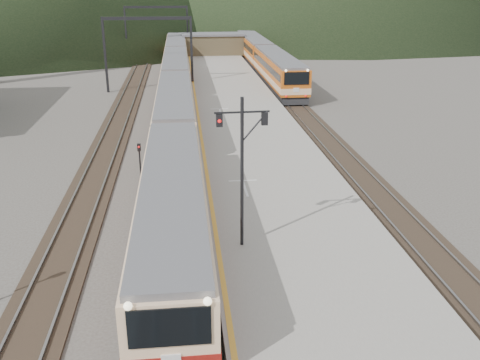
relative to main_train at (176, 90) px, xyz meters
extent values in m
cube|color=black|center=(0.00, -5.49, -1.86)|extent=(2.60, 200.00, 0.12)
cube|color=slate|center=(-0.72, -5.49, -1.76)|extent=(0.10, 200.00, 0.14)
cube|color=slate|center=(0.72, -5.49, -1.76)|extent=(0.10, 200.00, 0.14)
cube|color=black|center=(-5.00, -5.49, -1.86)|extent=(2.60, 200.00, 0.12)
cube|color=slate|center=(-5.72, -5.49, -1.76)|extent=(0.10, 200.00, 0.14)
cube|color=slate|center=(-4.28, -5.49, -1.76)|extent=(0.10, 200.00, 0.14)
cube|color=black|center=(11.50, -5.49, -1.86)|extent=(2.60, 200.00, 0.12)
cube|color=slate|center=(10.78, -5.49, -1.76)|extent=(0.10, 200.00, 0.14)
cube|color=slate|center=(12.22, -5.49, -1.76)|extent=(0.10, 200.00, 0.14)
cube|color=gray|center=(5.60, -7.49, -1.42)|extent=(8.00, 100.00, 1.00)
cube|color=black|center=(-7.50, 9.51, 2.08)|extent=(0.25, 0.25, 8.00)
cube|color=black|center=(1.80, 9.51, 2.08)|extent=(0.25, 0.25, 8.00)
cube|color=black|center=(-2.85, 9.51, 5.88)|extent=(9.30, 0.22, 0.35)
cube|color=black|center=(-7.50, 34.51, 2.08)|extent=(0.25, 0.25, 8.00)
cube|color=black|center=(1.80, 34.51, 2.08)|extent=(0.25, 0.25, 8.00)
cube|color=black|center=(-2.85, 34.51, 5.88)|extent=(9.30, 0.22, 0.35)
cube|color=#4D422D|center=(5.60, 32.51, 0.48)|extent=(9.00, 4.00, 2.80)
cube|color=slate|center=(5.60, 32.51, 2.03)|extent=(9.40, 4.40, 0.30)
cube|color=beige|center=(0.00, -28.74, 0.00)|extent=(2.77, 18.66, 3.39)
cube|color=beige|center=(0.00, -9.58, 0.00)|extent=(2.77, 18.66, 3.39)
cube|color=beige|center=(0.00, 9.58, 0.00)|extent=(2.77, 18.66, 3.39)
cube|color=beige|center=(0.00, 28.74, 0.00)|extent=(2.77, 18.66, 3.39)
cube|color=#BC5515|center=(11.50, 9.70, 0.10)|extent=(2.95, 19.81, 3.60)
cube|color=#BC5515|center=(11.50, 30.00, 0.10)|extent=(2.95, 19.81, 3.60)
cube|color=#BC5515|center=(11.50, 50.31, 0.10)|extent=(2.95, 19.81, 3.60)
cylinder|color=black|center=(2.89, -29.99, 2.27)|extent=(0.14, 0.14, 6.38)
cube|color=black|center=(2.89, -29.99, 4.86)|extent=(2.20, 0.15, 0.07)
cube|color=black|center=(1.99, -30.02, 4.56)|extent=(0.26, 0.19, 0.50)
cube|color=black|center=(3.79, -29.95, 4.56)|extent=(0.26, 0.19, 0.50)
cylinder|color=black|center=(-2.16, -18.62, -0.92)|extent=(0.10, 0.10, 2.00)
cube|color=black|center=(-2.16, -18.62, 0.13)|extent=(0.24, 0.18, 0.45)
camera|label=1|loc=(0.58, -50.33, 9.72)|focal=40.00mm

